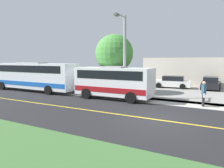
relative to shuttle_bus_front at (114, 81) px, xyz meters
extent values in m
plane|color=#3D6633|center=(4.54, 4.94, -1.55)|extent=(120.00, 120.00, 0.00)
cube|color=black|center=(4.54, 4.94, -1.54)|extent=(8.00, 100.00, 0.01)
cube|color=#B2ADA3|center=(-0.66, 4.94, -1.55)|extent=(2.40, 100.00, 0.01)
cube|color=gray|center=(-7.86, 7.94, -1.55)|extent=(14.00, 36.00, 0.01)
cube|color=gold|center=(4.54, 4.94, -1.54)|extent=(0.16, 100.00, 0.00)
cube|color=white|center=(0.00, 0.00, -0.03)|extent=(2.47, 6.69, 2.34)
cube|color=maroon|center=(0.00, 0.00, -0.65)|extent=(2.51, 6.55, 0.44)
cube|color=black|center=(0.00, 0.00, 0.59)|extent=(2.51, 6.02, 0.70)
cube|color=gray|center=(0.00, 0.00, 1.20)|extent=(1.48, 2.01, 0.12)
cylinder|color=black|center=(-1.24, 2.07, -1.10)|extent=(0.25, 0.90, 0.90)
cylinder|color=black|center=(1.24, 2.07, -1.10)|extent=(0.25, 0.90, 0.90)
cylinder|color=black|center=(-1.24, -2.07, -1.10)|extent=(0.25, 0.90, 0.90)
cylinder|color=black|center=(1.24, -2.07, -1.10)|extent=(0.25, 0.90, 0.90)
sphere|color=#F2EACC|center=(-0.68, 3.36, -0.85)|extent=(0.20, 0.20, 0.20)
sphere|color=#F2EACC|center=(0.68, 3.36, -0.85)|extent=(0.20, 0.20, 0.20)
cube|color=white|center=(0.06, -10.09, 0.12)|extent=(2.36, 11.44, 2.64)
cube|color=blue|center=(0.06, -10.09, -0.65)|extent=(2.40, 11.21, 0.44)
cube|color=black|center=(0.06, -10.09, 0.89)|extent=(2.40, 10.29, 0.70)
cube|color=gray|center=(0.06, -10.09, 1.50)|extent=(1.41, 3.43, 0.12)
cylinder|color=black|center=(-1.12, -6.54, -1.10)|extent=(0.25, 0.90, 0.90)
cylinder|color=black|center=(1.24, -6.54, -1.10)|extent=(0.25, 0.90, 0.90)
cylinder|color=black|center=(-1.12, -13.63, -1.10)|extent=(0.25, 0.90, 0.90)
cylinder|color=black|center=(1.24, -13.63, -1.10)|extent=(0.25, 0.90, 0.90)
sphere|color=#F2EACC|center=(-0.59, -4.35, -0.85)|extent=(0.20, 0.20, 0.20)
sphere|color=#F2EACC|center=(0.71, -4.35, -0.85)|extent=(0.20, 0.20, 0.20)
cylinder|color=#262628|center=(-0.42, 7.10, -1.11)|extent=(0.18, 0.18, 0.88)
cylinder|color=#262628|center=(-0.22, 7.10, -1.11)|extent=(0.18, 0.18, 0.88)
cylinder|color=#335972|center=(-0.32, 7.10, -0.31)|extent=(0.34, 0.34, 0.70)
sphere|color=beige|center=(-0.32, 7.10, 0.16)|extent=(0.24, 0.24, 0.24)
cylinder|color=#335972|center=(-0.51, 7.10, -0.28)|extent=(0.29, 0.10, 0.63)
cube|color=white|center=(-0.58, 7.15, -0.71)|extent=(0.20, 0.12, 0.28)
cylinder|color=#335972|center=(-0.14, 7.10, -0.28)|extent=(0.29, 0.10, 0.63)
cube|color=white|center=(-0.06, 7.15, -0.71)|extent=(0.20, 0.12, 0.28)
cylinder|color=#9E9EA3|center=(-0.46, 0.79, 1.98)|extent=(0.24, 0.24, 7.06)
cylinder|color=#9E9EA3|center=(0.34, 0.79, 5.36)|extent=(1.60, 0.14, 0.14)
cube|color=#59595B|center=(1.14, 0.79, 5.26)|extent=(0.50, 0.24, 0.20)
cube|color=white|center=(-9.44, 3.04, -1.02)|extent=(2.10, 4.51, 0.70)
cube|color=black|center=(-9.46, 3.24, -0.38)|extent=(1.69, 2.52, 0.57)
cylinder|color=black|center=(-8.45, 1.74, -1.23)|extent=(0.26, 0.65, 0.64)
cylinder|color=black|center=(-10.25, 1.62, -1.23)|extent=(0.26, 0.65, 0.64)
cylinder|color=black|center=(-8.64, 4.47, -1.23)|extent=(0.26, 0.65, 0.64)
cylinder|color=black|center=(-10.43, 4.34, -1.23)|extent=(0.26, 0.65, 0.64)
cube|color=black|center=(-10.42, 7.32, -1.02)|extent=(4.41, 1.82, 0.70)
cube|color=black|center=(-10.22, 7.32, -0.38)|extent=(2.43, 1.54, 0.57)
cylinder|color=black|center=(-11.79, 6.43, -1.23)|extent=(0.64, 0.22, 0.64)
cylinder|color=black|center=(-11.78, 8.23, -1.23)|extent=(0.64, 0.22, 0.64)
cylinder|color=black|center=(-9.06, 6.42, -1.23)|extent=(0.64, 0.22, 0.64)
cylinder|color=black|center=(-9.05, 8.22, -1.23)|extent=(0.64, 0.22, 0.64)
cylinder|color=brown|center=(-2.86, -1.44, -0.26)|extent=(0.36, 0.36, 2.58)
sphere|color=#478C3D|center=(-2.86, -1.44, 2.47)|extent=(3.85, 3.85, 3.85)
camera|label=1|loc=(15.35, 7.83, 1.77)|focal=32.02mm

